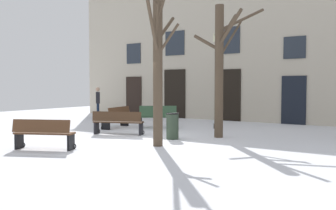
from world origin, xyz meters
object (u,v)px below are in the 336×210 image
at_px(litter_bin, 172,126).
at_px(bench_facing_shops, 117,117).
at_px(bench_far_corner, 118,122).
at_px(streetlamp, 217,70).
at_px(tree_left_of_center, 221,65).
at_px(bench_back_to_back_right, 158,117).
at_px(person_crossing_plaza, 98,101).
at_px(bench_near_lamp, 44,133).
at_px(tree_center, 158,63).

height_order(litter_bin, bench_facing_shops, bench_facing_shops).
bearing_deg(bench_far_corner, streetlamp, -140.98).
height_order(tree_left_of_center, bench_facing_shops, tree_left_of_center).
bearing_deg(litter_bin, bench_far_corner, -176.66).
height_order(bench_back_to_back_right, person_crossing_plaza, person_crossing_plaza).
height_order(litter_bin, bench_near_lamp, litter_bin).
xyz_separation_m(bench_back_to_back_right, bench_near_lamp, (0.31, -6.17, -0.03)).
height_order(litter_bin, bench_far_corner, litter_bin).
height_order(tree_left_of_center, tree_center, tree_center).
bearing_deg(bench_facing_shops, bench_far_corner, 30.57).
bearing_deg(streetlamp, person_crossing_plaza, 173.11).
bearing_deg(tree_left_of_center, tree_center, -105.17).
bearing_deg(streetlamp, tree_left_of_center, -61.69).
relative_size(bench_near_lamp, person_crossing_plaza, 1.01).
relative_size(tree_center, litter_bin, 5.25).
height_order(tree_left_of_center, bench_back_to_back_right, tree_left_of_center).
bearing_deg(litter_bin, bench_back_to_back_right, 132.83).
height_order(tree_center, bench_facing_shops, tree_center).
distance_m(bench_near_lamp, person_crossing_plaza, 10.13).
xyz_separation_m(streetlamp, bench_near_lamp, (-1.88, -7.34, -2.02)).
bearing_deg(streetlamp, tree_center, -84.29).
height_order(tree_center, person_crossing_plaza, tree_center).
height_order(bench_near_lamp, person_crossing_plaza, person_crossing_plaza).
bearing_deg(tree_center, bench_far_corner, 153.90).
bearing_deg(bench_near_lamp, tree_left_of_center, -146.26).
relative_size(bench_back_to_back_right, bench_far_corner, 0.82).
relative_size(litter_bin, person_crossing_plaza, 0.51).
height_order(streetlamp, bench_far_corner, streetlamp).
height_order(streetlamp, bench_near_lamp, streetlamp).
relative_size(tree_center, bench_facing_shops, 2.56).
distance_m(bench_back_to_back_right, person_crossing_plaza, 5.92).
bearing_deg(litter_bin, tree_left_of_center, 47.91).
bearing_deg(streetlamp, bench_back_to_back_right, -152.04).
xyz_separation_m(streetlamp, person_crossing_plaza, (-7.71, 0.93, -1.51)).
distance_m(tree_left_of_center, person_crossing_plaza, 9.68).
xyz_separation_m(tree_center, bench_far_corner, (-2.72, 1.33, -2.02)).
bearing_deg(tree_center, litter_bin, 105.93).
bearing_deg(bench_near_lamp, bench_far_corner, -108.84).
xyz_separation_m(tree_left_of_center, tree_center, (-0.75, -2.76, -0.06)).
relative_size(streetlamp, bench_back_to_back_right, 2.58).
bearing_deg(litter_bin, bench_facing_shops, 157.99).
distance_m(streetlamp, bench_facing_shops, 4.71).
bearing_deg(bench_facing_shops, bench_near_lamp, 7.90).
bearing_deg(bench_far_corner, litter_bin, 162.81).
distance_m(litter_bin, bench_near_lamp, 4.20).
bearing_deg(streetlamp, bench_facing_shops, -150.66).
distance_m(bench_far_corner, bench_facing_shops, 2.25).
distance_m(tree_left_of_center, bench_facing_shops, 5.40).
bearing_deg(litter_bin, streetlamp, 91.43).
xyz_separation_m(bench_facing_shops, person_crossing_plaza, (-3.99, 3.02, 0.49)).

